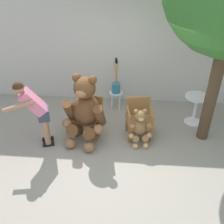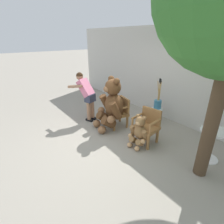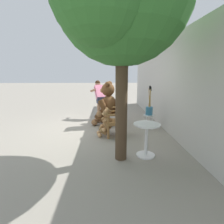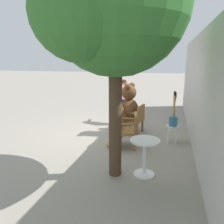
{
  "view_description": "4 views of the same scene",
  "coord_description": "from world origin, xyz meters",
  "px_view_note": "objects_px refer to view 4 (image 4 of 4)",
  "views": [
    {
      "loc": [
        0.34,
        -3.78,
        3.45
      ],
      "look_at": [
        0.01,
        0.17,
        0.92
      ],
      "focal_mm": 40.0,
      "sensor_mm": 36.0,
      "label": 1
    },
    {
      "loc": [
        3.08,
        -2.24,
        2.49
      ],
      "look_at": [
        -0.19,
        0.22,
        0.7
      ],
      "focal_mm": 28.0,
      "sensor_mm": 36.0,
      "label": 2
    },
    {
      "loc": [
        5.33,
        0.46,
        1.73
      ],
      "look_at": [
        -0.04,
        0.65,
        0.56
      ],
      "focal_mm": 28.0,
      "sensor_mm": 36.0,
      "label": 3
    },
    {
      "loc": [
        5.69,
        1.71,
        2.17
      ],
      "look_at": [
        0.04,
        0.19,
        0.75
      ],
      "focal_mm": 35.0,
      "sensor_mm": 36.0,
      "label": 4
    }
  ],
  "objects_px": {
    "wooden_chair_left": "(135,118)",
    "teddy_bear_small": "(117,131)",
    "round_side_table": "(145,153)",
    "teddy_bear_large": "(127,108)",
    "person_visitor": "(125,98)",
    "white_stool": "(173,130)",
    "patio_tree": "(110,4)",
    "wooden_chair_right": "(129,129)",
    "brush_bucket": "(173,119)"
  },
  "relations": [
    {
      "from": "wooden_chair_left",
      "to": "teddy_bear_small",
      "type": "distance_m",
      "value": 1.15
    },
    {
      "from": "wooden_chair_left",
      "to": "round_side_table",
      "type": "distance_m",
      "value": 2.47
    },
    {
      "from": "teddy_bear_small",
      "to": "wooden_chair_left",
      "type": "bearing_deg",
      "value": 165.68
    },
    {
      "from": "teddy_bear_large",
      "to": "person_visitor",
      "type": "bearing_deg",
      "value": -163.69
    },
    {
      "from": "teddy_bear_large",
      "to": "white_stool",
      "type": "bearing_deg",
      "value": 67.92
    },
    {
      "from": "teddy_bear_large",
      "to": "white_stool",
      "type": "relative_size",
      "value": 3.25
    },
    {
      "from": "round_side_table",
      "to": "patio_tree",
      "type": "bearing_deg",
      "value": -71.02
    },
    {
      "from": "wooden_chair_right",
      "to": "patio_tree",
      "type": "xyz_separation_m",
      "value": [
        1.53,
        -0.05,
        2.56
      ]
    },
    {
      "from": "round_side_table",
      "to": "teddy_bear_small",
      "type": "bearing_deg",
      "value": -146.95
    },
    {
      "from": "teddy_bear_small",
      "to": "wooden_chair_right",
      "type": "bearing_deg",
      "value": 93.42
    },
    {
      "from": "teddy_bear_small",
      "to": "person_visitor",
      "type": "distance_m",
      "value": 2.14
    },
    {
      "from": "teddy_bear_large",
      "to": "wooden_chair_right",
      "type": "bearing_deg",
      "value": 13.02
    },
    {
      "from": "brush_bucket",
      "to": "teddy_bear_small",
      "type": "bearing_deg",
      "value": -66.37
    },
    {
      "from": "wooden_chair_right",
      "to": "person_visitor",
      "type": "xyz_separation_m",
      "value": [
        -2.05,
        -0.53,
        0.43
      ]
    },
    {
      "from": "person_visitor",
      "to": "brush_bucket",
      "type": "height_order",
      "value": "person_visitor"
    },
    {
      "from": "teddy_bear_large",
      "to": "patio_tree",
      "type": "xyz_separation_m",
      "value": [
        2.65,
        0.21,
        2.29
      ]
    },
    {
      "from": "brush_bucket",
      "to": "wooden_chair_left",
      "type": "bearing_deg",
      "value": -115.43
    },
    {
      "from": "wooden_chair_right",
      "to": "person_visitor",
      "type": "bearing_deg",
      "value": -165.48
    },
    {
      "from": "wooden_chair_right",
      "to": "brush_bucket",
      "type": "height_order",
      "value": "brush_bucket"
    },
    {
      "from": "white_stool",
      "to": "teddy_bear_small",
      "type": "bearing_deg",
      "value": -66.33
    },
    {
      "from": "teddy_bear_large",
      "to": "round_side_table",
      "type": "xyz_separation_m",
      "value": [
        2.44,
        0.82,
        -0.29
      ]
    },
    {
      "from": "teddy_bear_large",
      "to": "teddy_bear_small",
      "type": "distance_m",
      "value": 1.19
    },
    {
      "from": "wooden_chair_right",
      "to": "person_visitor",
      "type": "height_order",
      "value": "person_visitor"
    },
    {
      "from": "teddy_bear_small",
      "to": "person_visitor",
      "type": "relative_size",
      "value": 0.54
    },
    {
      "from": "patio_tree",
      "to": "brush_bucket",
      "type": "bearing_deg",
      "value": 151.79
    },
    {
      "from": "person_visitor",
      "to": "white_stool",
      "type": "distance_m",
      "value": 2.25
    },
    {
      "from": "teddy_bear_large",
      "to": "round_side_table",
      "type": "relative_size",
      "value": 2.08
    },
    {
      "from": "white_stool",
      "to": "round_side_table",
      "type": "height_order",
      "value": "round_side_table"
    },
    {
      "from": "brush_bucket",
      "to": "teddy_bear_large",
      "type": "bearing_deg",
      "value": -112.1
    },
    {
      "from": "wooden_chair_right",
      "to": "brush_bucket",
      "type": "relative_size",
      "value": 0.93
    },
    {
      "from": "wooden_chair_left",
      "to": "brush_bucket",
      "type": "distance_m",
      "value": 1.21
    },
    {
      "from": "teddy_bear_small",
      "to": "white_stool",
      "type": "relative_size",
      "value": 1.75
    },
    {
      "from": "wooden_chair_right",
      "to": "white_stool",
      "type": "relative_size",
      "value": 1.87
    },
    {
      "from": "wooden_chair_right",
      "to": "brush_bucket",
      "type": "xyz_separation_m",
      "value": [
        -0.58,
        1.08,
        0.19
      ]
    },
    {
      "from": "wooden_chair_left",
      "to": "teddy_bear_large",
      "type": "bearing_deg",
      "value": -96.63
    },
    {
      "from": "patio_tree",
      "to": "round_side_table",
      "type": "bearing_deg",
      "value": 108.98
    },
    {
      "from": "wooden_chair_right",
      "to": "brush_bucket",
      "type": "distance_m",
      "value": 1.24
    },
    {
      "from": "teddy_bear_large",
      "to": "brush_bucket",
      "type": "height_order",
      "value": "teddy_bear_large"
    },
    {
      "from": "teddy_bear_small",
      "to": "round_side_table",
      "type": "relative_size",
      "value": 1.12
    },
    {
      "from": "patio_tree",
      "to": "wooden_chair_right",
      "type": "bearing_deg",
      "value": 178.11
    },
    {
      "from": "person_visitor",
      "to": "brush_bucket",
      "type": "relative_size",
      "value": 1.61
    },
    {
      "from": "person_visitor",
      "to": "patio_tree",
      "type": "bearing_deg",
      "value": 7.66
    },
    {
      "from": "brush_bucket",
      "to": "round_side_table",
      "type": "bearing_deg",
      "value": -15.28
    },
    {
      "from": "wooden_chair_left",
      "to": "round_side_table",
      "type": "bearing_deg",
      "value": 13.13
    },
    {
      "from": "person_visitor",
      "to": "round_side_table",
      "type": "relative_size",
      "value": 2.07
    },
    {
      "from": "wooden_chair_left",
      "to": "teddy_bear_large",
      "type": "height_order",
      "value": "teddy_bear_large"
    },
    {
      "from": "wooden_chair_right",
      "to": "teddy_bear_small",
      "type": "distance_m",
      "value": 0.29
    },
    {
      "from": "round_side_table",
      "to": "teddy_bear_large",
      "type": "bearing_deg",
      "value": -161.4
    },
    {
      "from": "patio_tree",
      "to": "wooden_chair_left",
      "type": "bearing_deg",
      "value": 178.91
    },
    {
      "from": "brush_bucket",
      "to": "patio_tree",
      "type": "distance_m",
      "value": 3.36
    }
  ]
}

